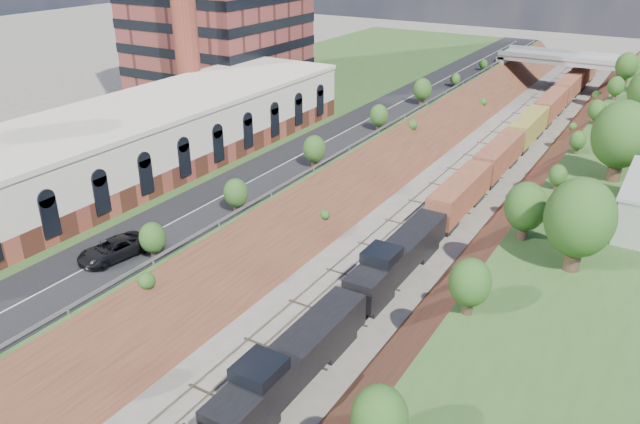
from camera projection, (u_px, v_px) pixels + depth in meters
platform_left at (230, 134)px, 88.86m from camera, size 44.00×180.00×5.00m
embankment_left at (366, 180)px, 79.58m from camera, size 10.00×180.00×10.00m
embankment_right at (543, 217)px, 69.26m from camera, size 10.00×180.00×10.00m
rail_left_track at (428, 192)px, 75.60m from camera, size 1.58×180.00×0.18m
rail_right_track at (470, 201)px, 73.16m from camera, size 1.58×180.00×0.18m
road at (336, 136)px, 79.59m from camera, size 8.00×180.00×0.10m
guardrail at (364, 138)px, 77.31m from camera, size 0.10×171.00×0.70m
commercial_building at (134, 141)px, 66.88m from camera, size 14.30×62.30×7.00m
overpass at (564, 66)px, 120.69m from camera, size 24.50×8.30×7.40m
tree_right_large at (580, 218)px, 46.96m from camera, size 5.25×5.25×7.61m
tree_left_crest at (111, 260)px, 45.86m from camera, size 2.45×2.45×3.55m
freight_train at (497, 158)px, 80.06m from camera, size 2.76×141.51×4.55m
suv at (113, 249)px, 49.89m from camera, size 3.60×6.16×1.61m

